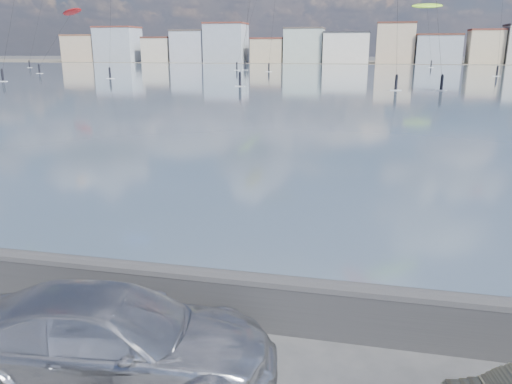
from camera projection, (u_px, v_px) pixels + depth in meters
bay_water at (353, 77)px, 92.71m from camera, size 500.00×177.00×0.00m
far_shore_strip at (363, 62)px, 194.48m from camera, size 500.00×60.00×0.00m
seawall at (188, 291)px, 9.25m from camera, size 400.00×0.36×1.08m
far_buildings at (367, 46)px, 179.42m from camera, size 240.79×13.26×14.60m
car_silver at (111, 339)px, 7.47m from camera, size 5.27×2.80×1.45m
kitesurfer_6 at (71, 13)px, 109.64m from camera, size 7.78×12.98×13.92m
kitesurfer_19 at (427, 6)px, 145.67m from camera, size 9.64×14.52×18.27m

